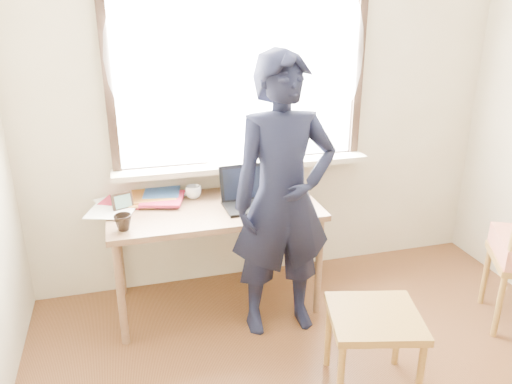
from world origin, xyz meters
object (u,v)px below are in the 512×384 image
object	(u,v)px
mug_dark	(123,222)
mug_white	(193,192)
laptop	(250,196)
work_chair	(374,326)
desk	(214,217)
person	(283,199)

from	to	relation	value
mug_dark	mug_white	bearing A→B (deg)	39.86
laptop	mug_white	size ratio (longest dim) A/B	3.46
mug_dark	work_chair	xyz separation A→B (m)	(1.25, -0.84, -0.39)
desk	work_chair	bearing A→B (deg)	-58.24
desk	mug_dark	xyz separation A→B (m)	(-0.59, -0.21, 0.13)
laptop	mug_dark	size ratio (longest dim) A/B	3.64
desk	laptop	size ratio (longest dim) A/B	3.63
desk	person	xyz separation A→B (m)	(0.37, -0.35, 0.23)
person	mug_white	bearing A→B (deg)	131.95
desk	mug_dark	world-z (taller)	mug_dark
work_chair	laptop	bearing A→B (deg)	111.79
mug_white	work_chair	distance (m)	1.51
mug_white	desk	bearing A→B (deg)	-60.39
work_chair	person	bearing A→B (deg)	112.05
work_chair	mug_dark	bearing A→B (deg)	145.90
desk	person	size ratio (longest dim) A/B	0.78
mug_dark	person	xyz separation A→B (m)	(0.96, -0.14, 0.10)
laptop	person	bearing A→B (deg)	-68.80
work_chair	person	xyz separation A→B (m)	(-0.29, 0.71, 0.49)
mug_white	mug_dark	bearing A→B (deg)	-140.14
mug_white	person	distance (m)	0.73
mug_white	person	size ratio (longest dim) A/B	0.06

